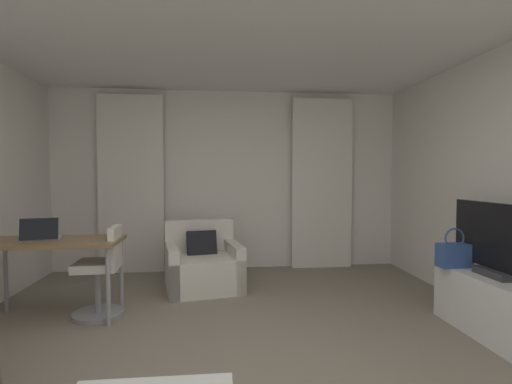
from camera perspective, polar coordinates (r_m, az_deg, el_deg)
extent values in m
plane|color=gray|center=(2.91, -2.01, -25.65)|extent=(12.00, 12.00, 0.00)
cube|color=silver|center=(5.59, -4.14, 1.78)|extent=(5.12, 0.06, 2.60)
cube|color=silver|center=(5.59, -18.33, 1.15)|extent=(0.90, 0.06, 2.50)
cube|color=silver|center=(5.68, 9.92, 1.26)|extent=(0.90, 0.06, 2.50)
cube|color=silver|center=(4.70, -7.95, -11.92)|extent=(1.00, 0.96, 0.41)
cube|color=silver|center=(4.94, -8.56, -6.43)|extent=(0.88, 0.30, 0.40)
cube|color=silver|center=(4.75, -3.42, -10.87)|extent=(0.27, 0.82, 0.55)
cube|color=silver|center=(4.64, -12.59, -11.24)|extent=(0.27, 0.82, 0.55)
cube|color=black|center=(4.75, -8.19, -8.02)|extent=(0.39, 0.26, 0.37)
cube|color=olive|center=(4.11, -28.26, -6.65)|extent=(1.23, 0.58, 0.04)
cylinder|color=#99999E|center=(4.63, -33.59, -10.54)|extent=(0.04, 0.04, 0.72)
cylinder|color=#99999E|center=(4.24, -19.66, -11.46)|extent=(0.04, 0.04, 0.72)
cylinder|color=#99999E|center=(3.79, -21.43, -13.17)|extent=(0.04, 0.04, 0.72)
cylinder|color=gray|center=(4.11, -22.76, -13.84)|extent=(0.06, 0.06, 0.46)
cylinder|color=gray|center=(4.17, -22.71, -16.61)|extent=(0.48, 0.48, 0.04)
cube|color=silver|center=(4.04, -22.83, -10.16)|extent=(0.42, 0.42, 0.08)
cube|color=silver|center=(3.96, -20.48, -7.28)|extent=(0.07, 0.36, 0.34)
cube|color=#ADADB2|center=(4.17, -29.63, -6.16)|extent=(0.36, 0.29, 0.02)
cube|color=black|center=(4.04, -29.93, -4.87)|extent=(0.32, 0.13, 0.20)
cube|color=white|center=(3.93, 32.54, -14.39)|extent=(0.46, 1.10, 0.51)
cube|color=#333338|center=(3.86, 32.59, -10.28)|extent=(0.20, 0.36, 0.06)
cube|color=black|center=(3.80, 32.71, -5.68)|extent=(0.04, 1.06, 0.56)
cube|color=#335193|center=(4.04, 27.74, -8.46)|extent=(0.30, 0.14, 0.22)
torus|color=#335193|center=(4.01, 27.78, -6.21)|extent=(0.20, 0.02, 0.20)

